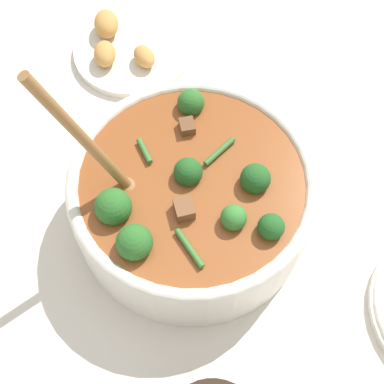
# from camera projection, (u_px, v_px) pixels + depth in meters

# --- Properties ---
(ground_plane) EXTENTS (4.00, 4.00, 0.00)m
(ground_plane) POSITION_uv_depth(u_px,v_px,m) (192.00, 216.00, 0.71)
(ground_plane) COLOR silver
(stew_bowl) EXTENTS (0.30, 0.30, 0.29)m
(stew_bowl) POSITION_uv_depth(u_px,v_px,m) (192.00, 195.00, 0.66)
(stew_bowl) COLOR white
(stew_bowl) RESTS_ON ground_plane
(food_plate) EXTENTS (0.19, 0.19, 0.05)m
(food_plate) POSITION_uv_depth(u_px,v_px,m) (128.00, 48.00, 0.84)
(food_plate) COLOR silver
(food_plate) RESTS_ON ground_plane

